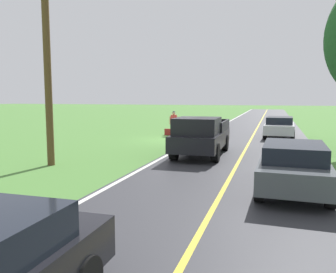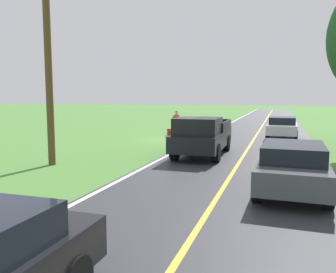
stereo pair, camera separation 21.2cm
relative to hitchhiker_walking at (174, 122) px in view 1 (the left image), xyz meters
The scene contains 10 objects.
ground_plane 2.84m from the hitchhiker_walking, 108.78° to the left, with size 200.00×200.00×0.00m, color #4C7F38.
road_surface 6.09m from the hitchhiker_walking, 155.22° to the left, with size 7.12×120.00×0.00m, color #333338.
lane_edge_line 3.41m from the hitchhiker_walking, 129.57° to the left, with size 0.16×117.60×0.00m, color silver.
lane_centre_line 6.09m from the hitchhiker_walking, 155.22° to the left, with size 0.14×117.60×0.00m, color gold.
hitchhiker_walking is the anchor object (origin of this frame).
suitcase_carried 0.86m from the hitchhiker_walking, 16.02° to the left, with size 0.20×0.46×0.46m, color maroon.
pickup_truck_passing 8.78m from the hitchhiker_walking, 114.25° to the left, with size 2.16×5.43×1.82m.
sedan_mid_oncoming 15.14m from the hitchhiker_walking, 119.25° to the left, with size 2.04×4.46×1.41m.
sedan_near_oncoming 7.24m from the hitchhiker_walking, behind, with size 2.06×4.47×1.41m.
utility_pole_roadside 12.52m from the hitchhiker_walking, 82.07° to the left, with size 0.28×0.28×8.44m, color brown.
Camera 1 is at (-5.94, 21.06, 2.70)m, focal length 36.78 mm.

